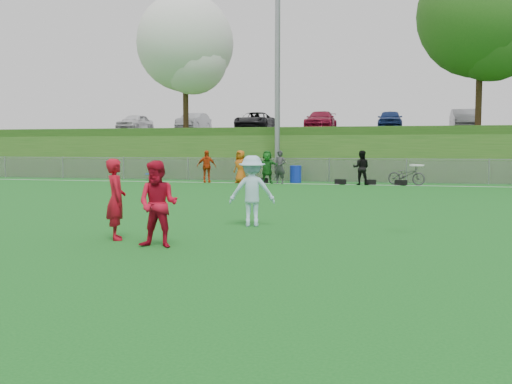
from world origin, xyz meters
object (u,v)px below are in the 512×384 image
(bicycle, at_px, (406,175))
(frisbee, at_px, (417,165))
(player_red_center, at_px, (158,204))
(player_blue, at_px, (252,191))
(player_red_left, at_px, (116,199))
(recycling_bin, at_px, (296,174))

(bicycle, bearing_deg, frisbee, -158.48)
(player_red_center, xyz_separation_m, player_blue, (0.98, 3.18, 0.03))
(player_red_left, xyz_separation_m, player_blue, (2.16, 2.54, 0.02))
(player_red_left, relative_size, recycling_bin, 1.81)
(player_blue, distance_m, bicycle, 16.44)
(player_red_center, xyz_separation_m, frisbee, (4.66, 2.50, 0.67))
(player_blue, relative_size, frisbee, 5.46)
(player_blue, relative_size, recycling_bin, 1.85)
(frisbee, bearing_deg, player_red_left, -162.29)
(frisbee, height_order, bicycle, frisbee)
(frisbee, xyz_separation_m, recycling_bin, (-5.50, 17.21, -1.03))
(player_red_left, xyz_separation_m, player_red_center, (1.18, -0.64, -0.01))
(player_red_center, bearing_deg, player_blue, 72.29)
(player_red_left, height_order, bicycle, player_red_left)
(player_blue, xyz_separation_m, recycling_bin, (-1.82, 16.53, -0.38))
(bicycle, bearing_deg, player_red_left, -175.90)
(player_red_left, relative_size, player_blue, 0.98)
(frisbee, relative_size, recycling_bin, 0.34)
(player_red_left, relative_size, frisbee, 5.35)
(player_red_left, xyz_separation_m, bicycle, (5.95, 18.54, -0.32))
(player_red_left, height_order, recycling_bin, player_red_left)
(player_red_center, height_order, player_blue, player_blue)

